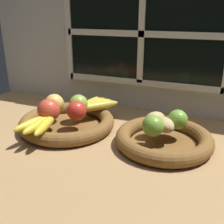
# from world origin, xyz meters

# --- Properties ---
(ground_plane) EXTENTS (1.40, 0.90, 0.03)m
(ground_plane) POSITION_xyz_m (0.00, 0.00, -0.01)
(ground_plane) COLOR #9E774C
(back_wall) EXTENTS (1.40, 0.05, 0.55)m
(back_wall) POSITION_xyz_m (0.00, 0.30, 0.28)
(back_wall) COLOR silver
(back_wall) RESTS_ON ground_plane
(fruit_bowl_left) EXTENTS (0.33, 0.33, 0.05)m
(fruit_bowl_left) POSITION_xyz_m (-0.18, -0.00, 0.02)
(fruit_bowl_left) COLOR brown
(fruit_bowl_left) RESTS_ON ground_plane
(fruit_bowl_right) EXTENTS (0.30, 0.30, 0.05)m
(fruit_bowl_right) POSITION_xyz_m (0.16, -0.00, 0.02)
(fruit_bowl_right) COLOR brown
(fruit_bowl_right) RESTS_ON ground_plane
(apple_red_front) EXTENTS (0.08, 0.08, 0.08)m
(apple_red_front) POSITION_xyz_m (-0.21, -0.06, 0.08)
(apple_red_front) COLOR #CC422D
(apple_red_front) RESTS_ON fruit_bowl_left
(apple_red_right) EXTENTS (0.07, 0.07, 0.07)m
(apple_red_right) POSITION_xyz_m (-0.13, -0.02, 0.08)
(apple_red_right) COLOR red
(apple_red_right) RESTS_ON fruit_bowl_left
(apple_golden_left) EXTENTS (0.07, 0.07, 0.07)m
(apple_golden_left) POSITION_xyz_m (-0.24, 0.01, 0.08)
(apple_golden_left) COLOR #DBB756
(apple_golden_left) RESTS_ON fruit_bowl_left
(apple_green_back) EXTENTS (0.07, 0.07, 0.07)m
(apple_green_back) POSITION_xyz_m (-0.16, 0.04, 0.08)
(apple_green_back) COLOR #8CAD3D
(apple_green_back) RESTS_ON fruit_bowl_left
(banana_bunch_front) EXTENTS (0.11, 0.17, 0.03)m
(banana_bunch_front) POSITION_xyz_m (-0.20, -0.12, 0.06)
(banana_bunch_front) COLOR gold
(banana_bunch_front) RESTS_ON fruit_bowl_left
(banana_bunch_back) EXTENTS (0.13, 0.18, 0.03)m
(banana_bunch_back) POSITION_xyz_m (-0.12, 0.11, 0.06)
(banana_bunch_back) COLOR gold
(banana_bunch_back) RESTS_ON fruit_bowl_left
(potato_back) EXTENTS (0.08, 0.08, 0.04)m
(potato_back) POSITION_xyz_m (0.18, 0.04, 0.07)
(potato_back) COLOR tan
(potato_back) RESTS_ON fruit_bowl_right
(potato_oblong) EXTENTS (0.08, 0.09, 0.05)m
(potato_oblong) POSITION_xyz_m (0.13, 0.03, 0.07)
(potato_oblong) COLOR tan
(potato_oblong) RESTS_ON fruit_bowl_right
(potato_large) EXTENTS (0.09, 0.09, 0.05)m
(potato_large) POSITION_xyz_m (0.16, -0.00, 0.07)
(potato_large) COLOR tan
(potato_large) RESTS_ON fruit_bowl_right
(lime_near) EXTENTS (0.06, 0.06, 0.06)m
(lime_near) POSITION_xyz_m (0.14, -0.04, 0.08)
(lime_near) COLOR #6B9E33
(lime_near) RESTS_ON fruit_bowl_right
(lime_far) EXTENTS (0.06, 0.06, 0.06)m
(lime_far) POSITION_xyz_m (0.20, 0.04, 0.08)
(lime_far) COLOR #6B9E33
(lime_far) RESTS_ON fruit_bowl_right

